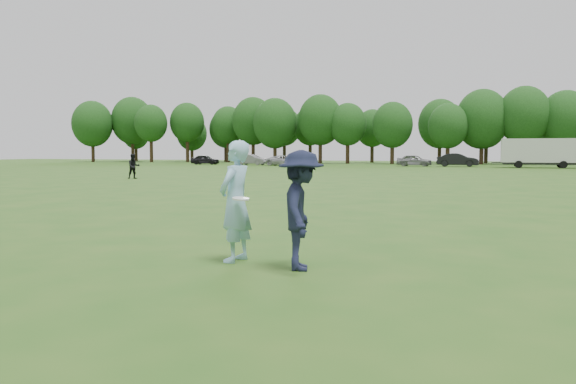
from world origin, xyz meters
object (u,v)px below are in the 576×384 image
thrower (235,201)px  cargo_trailer (540,152)px  player_far_a (134,166)px  car_b (252,160)px  car_e (414,160)px  defender (301,210)px  car_a (205,160)px  car_c (284,161)px  car_f (458,160)px

thrower → cargo_trailer: bearing=176.2°
thrower → player_far_a: 29.36m
car_b → car_e: size_ratio=1.01×
defender → car_a: size_ratio=0.47×
defender → car_e: (-5.41, 61.32, -0.20)m
defender → car_b: 66.26m
car_e → defender: bearing=-169.7°
car_a → car_b: bearing=-100.2°
car_c → car_f: bearing=-82.8°
car_a → cargo_trailer: (42.15, -2.29, 1.11)m
car_e → car_f: 5.06m
defender → player_far_a: bearing=23.0°
player_far_a → car_f: (18.87, 37.80, -0.04)m
defender → car_b: (-26.53, 60.72, -0.22)m
car_c → car_e: 16.12m
defender → player_far_a: defender is taller
car_b → car_a: bearing=92.0°
car_a → cargo_trailer: size_ratio=0.43×
defender → car_f: bearing=-16.0°
car_c → cargo_trailer: 29.74m
car_c → car_e: size_ratio=1.12×
car_a → player_far_a: bearing=-164.6°
player_far_a → car_a: size_ratio=0.42×
player_far_a → car_e: (13.81, 37.85, -0.11)m
car_b → car_e: 21.14m
thrower → car_f: size_ratio=0.41×
car_a → car_c: size_ratio=0.83×
thrower → car_a: bearing=-146.4°
car_a → car_b: 7.28m
car_a → car_b: size_ratio=0.92×
car_a → car_e: bearing=-95.6°
car_a → car_e: car_e is taller
car_a → car_f: 33.44m
car_f → cargo_trailer: size_ratio=0.53×
thrower → cargo_trailer: (9.57, 58.75, 0.78)m
defender → car_c: bearing=3.6°
player_far_a → cargo_trailer: (27.57, 35.55, 0.95)m
thrower → car_b: thrower is taller
defender → car_c: size_ratio=0.39×
thrower → car_c: thrower is taller
car_a → car_e: size_ratio=0.93×
car_e → car_b: bearing=96.9°
car_b → car_f: car_f is taller
player_far_a → cargo_trailer: bearing=5.5°
thrower → car_c: 62.18m
car_e → thrower: bearing=-170.8°
thrower → car_e: 61.19m
defender → car_a: (-33.79, 61.30, -0.25)m
thrower → car_e: thrower is taller
player_far_a → car_c: (-2.15, 35.62, -0.18)m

